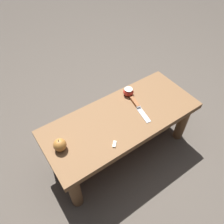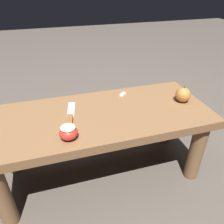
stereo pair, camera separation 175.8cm
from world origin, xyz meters
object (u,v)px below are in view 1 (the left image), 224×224
at_px(apple_whole, 60,145).
at_px(wooden_bench, 122,124).
at_px(knife, 137,105).
at_px(apple_cut, 128,92).

bearing_deg(apple_whole, wooden_bench, 179.01).
relative_size(wooden_bench, knife, 4.33).
bearing_deg(apple_whole, apple_cut, -167.14).
bearing_deg(apple_cut, wooden_bench, 41.54).
height_order(knife, apple_cut, apple_cut).
bearing_deg(apple_whole, knife, -178.98).
bearing_deg(wooden_bench, knife, -172.88).
xyz_separation_m(wooden_bench, apple_cut, (-0.16, -0.14, 0.10)).
bearing_deg(knife, apple_cut, -178.76).
xyz_separation_m(wooden_bench, apple_whole, (0.42, -0.01, 0.11)).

